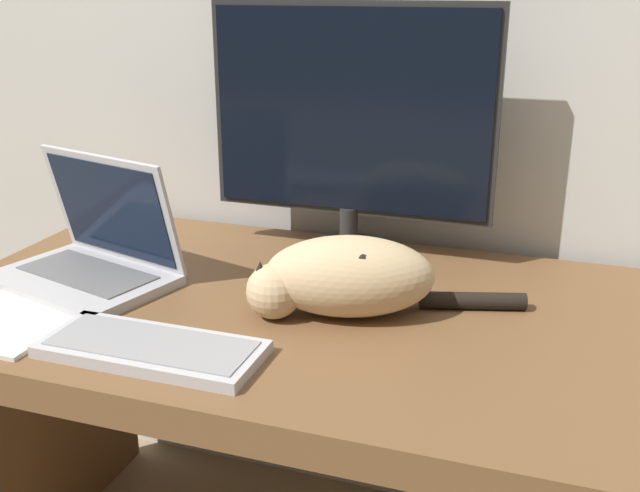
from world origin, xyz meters
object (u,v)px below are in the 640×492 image
object	(u,v)px
monitor	(350,122)
external_keyboard	(152,349)
cat	(344,276)
laptop	(92,257)

from	to	relation	value
monitor	external_keyboard	xyz separation A→B (m)	(-0.16, -0.56, -0.28)
cat	monitor	bearing A→B (deg)	88.83
monitor	laptop	bearing A→B (deg)	-143.71
laptop	external_keyboard	xyz separation A→B (m)	(0.28, -0.24, -0.04)
monitor	external_keyboard	bearing A→B (deg)	-105.95
laptop	external_keyboard	distance (m)	0.37
external_keyboard	cat	size ratio (longest dim) A/B	0.75
external_keyboard	monitor	bearing A→B (deg)	73.83
external_keyboard	laptop	bearing A→B (deg)	138.77
laptop	external_keyboard	size ratio (longest dim) A/B	1.09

